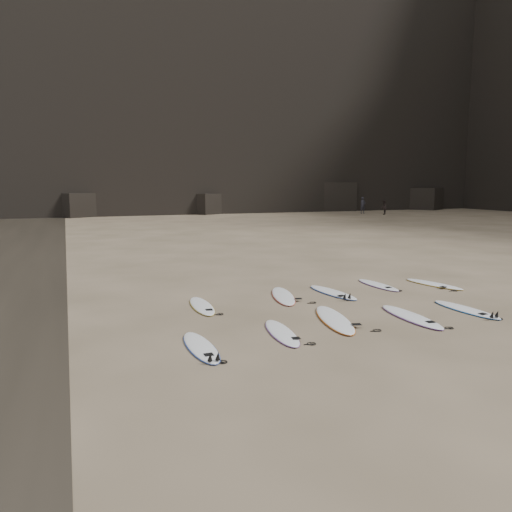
{
  "coord_description": "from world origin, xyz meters",
  "views": [
    {
      "loc": [
        -6.9,
        -10.9,
        3.56
      ],
      "look_at": [
        -1.92,
        2.18,
        1.5
      ],
      "focal_mm": 35.0,
      "sensor_mm": 36.0,
      "label": 1
    }
  ],
  "objects_px": {
    "surfboard_6": "(283,296)",
    "person_b": "(384,207)",
    "surfboard_2": "(334,319)",
    "surfboard_3": "(411,316)",
    "surfboard_1": "(282,332)",
    "person_a": "(363,205)",
    "surfboard_8": "(378,285)",
    "surfboard_5": "(202,306)",
    "surfboard_7": "(332,292)",
    "surfboard_9": "(434,284)",
    "surfboard_0": "(201,347)",
    "surfboard_4": "(466,309)"
  },
  "relations": [
    {
      "from": "surfboard_2",
      "to": "surfboard_7",
      "type": "distance_m",
      "value": 3.27
    },
    {
      "from": "surfboard_4",
      "to": "surfboard_7",
      "type": "xyz_separation_m",
      "value": [
        -2.41,
        3.27,
        0.0
      ]
    },
    {
      "from": "person_a",
      "to": "surfboard_2",
      "type": "bearing_deg",
      "value": -128.45
    },
    {
      "from": "surfboard_2",
      "to": "surfboard_3",
      "type": "bearing_deg",
      "value": 0.68
    },
    {
      "from": "surfboard_2",
      "to": "person_a",
      "type": "height_order",
      "value": "person_a"
    },
    {
      "from": "person_b",
      "to": "surfboard_9",
      "type": "bearing_deg",
      "value": 5.45
    },
    {
      "from": "surfboard_6",
      "to": "surfboard_7",
      "type": "height_order",
      "value": "surfboard_6"
    },
    {
      "from": "surfboard_3",
      "to": "surfboard_6",
      "type": "relative_size",
      "value": 1.0
    },
    {
      "from": "surfboard_8",
      "to": "surfboard_9",
      "type": "height_order",
      "value": "surfboard_9"
    },
    {
      "from": "surfboard_7",
      "to": "surfboard_9",
      "type": "height_order",
      "value": "surfboard_7"
    },
    {
      "from": "surfboard_0",
      "to": "person_a",
      "type": "relative_size",
      "value": 1.18
    },
    {
      "from": "surfboard_7",
      "to": "surfboard_8",
      "type": "distance_m",
      "value": 2.14
    },
    {
      "from": "surfboard_2",
      "to": "surfboard_7",
      "type": "bearing_deg",
      "value": 75.47
    },
    {
      "from": "surfboard_1",
      "to": "surfboard_5",
      "type": "height_order",
      "value": "surfboard_5"
    },
    {
      "from": "surfboard_0",
      "to": "surfboard_9",
      "type": "distance_m",
      "value": 10.05
    },
    {
      "from": "surfboard_7",
      "to": "person_b",
      "type": "relative_size",
      "value": 1.48
    },
    {
      "from": "surfboard_6",
      "to": "surfboard_8",
      "type": "bearing_deg",
      "value": 21.46
    },
    {
      "from": "person_a",
      "to": "surfboard_1",
      "type": "bearing_deg",
      "value": -129.82
    },
    {
      "from": "surfboard_6",
      "to": "person_b",
      "type": "height_order",
      "value": "person_b"
    },
    {
      "from": "surfboard_2",
      "to": "surfboard_8",
      "type": "distance_m",
      "value": 4.96
    },
    {
      "from": "surfboard_4",
      "to": "surfboard_6",
      "type": "xyz_separation_m",
      "value": [
        -4.12,
        3.37,
        0.0
      ]
    },
    {
      "from": "surfboard_3",
      "to": "surfboard_8",
      "type": "distance_m",
      "value": 4.17
    },
    {
      "from": "surfboard_7",
      "to": "surfboard_9",
      "type": "bearing_deg",
      "value": -7.29
    },
    {
      "from": "surfboard_5",
      "to": "person_b",
      "type": "height_order",
      "value": "person_b"
    },
    {
      "from": "surfboard_3",
      "to": "person_b",
      "type": "xyz_separation_m",
      "value": [
        24.99,
        36.82,
        0.77
      ]
    },
    {
      "from": "surfboard_0",
      "to": "surfboard_1",
      "type": "bearing_deg",
      "value": 9.28
    },
    {
      "from": "person_b",
      "to": "surfboard_5",
      "type": "bearing_deg",
      "value": -3.5
    },
    {
      "from": "surfboard_3",
      "to": "surfboard_4",
      "type": "height_order",
      "value": "surfboard_3"
    },
    {
      "from": "surfboard_2",
      "to": "surfboard_5",
      "type": "bearing_deg",
      "value": 151.35
    },
    {
      "from": "surfboard_2",
      "to": "person_b",
      "type": "xyz_separation_m",
      "value": [
        27.03,
        36.33,
        0.77
      ]
    },
    {
      "from": "surfboard_1",
      "to": "surfboard_5",
      "type": "relative_size",
      "value": 0.97
    },
    {
      "from": "surfboard_3",
      "to": "surfboard_8",
      "type": "xyz_separation_m",
      "value": [
        1.61,
        3.85,
        -0.01
      ]
    },
    {
      "from": "surfboard_5",
      "to": "surfboard_9",
      "type": "distance_m",
      "value": 8.41
    },
    {
      "from": "surfboard_1",
      "to": "surfboard_2",
      "type": "relative_size",
      "value": 0.8
    },
    {
      "from": "surfboard_7",
      "to": "surfboard_8",
      "type": "relative_size",
      "value": 1.09
    },
    {
      "from": "surfboard_6",
      "to": "surfboard_4",
      "type": "bearing_deg",
      "value": -23.73
    },
    {
      "from": "surfboard_3",
      "to": "surfboard_7",
      "type": "height_order",
      "value": "surfboard_3"
    },
    {
      "from": "person_a",
      "to": "surfboard_3",
      "type": "bearing_deg",
      "value": -126.0
    },
    {
      "from": "surfboard_3",
      "to": "surfboard_0",
      "type": "bearing_deg",
      "value": -173.14
    },
    {
      "from": "surfboard_0",
      "to": "surfboard_3",
      "type": "bearing_deg",
      "value": 3.96
    },
    {
      "from": "surfboard_2",
      "to": "surfboard_4",
      "type": "relative_size",
      "value": 1.21
    },
    {
      "from": "surfboard_7",
      "to": "surfboard_9",
      "type": "distance_m",
      "value": 3.99
    },
    {
      "from": "surfboard_6",
      "to": "surfboard_7",
      "type": "bearing_deg",
      "value": 12.11
    },
    {
      "from": "person_a",
      "to": "surfboard_9",
      "type": "bearing_deg",
      "value": -124.18
    },
    {
      "from": "surfboard_7",
      "to": "person_a",
      "type": "xyz_separation_m",
      "value": [
        24.29,
        35.88,
        0.92
      ]
    },
    {
      "from": "surfboard_0",
      "to": "person_b",
      "type": "height_order",
      "value": "person_b"
    },
    {
      "from": "surfboard_0",
      "to": "surfboard_1",
      "type": "distance_m",
      "value": 2.09
    },
    {
      "from": "surfboard_0",
      "to": "surfboard_6",
      "type": "bearing_deg",
      "value": 46.5
    },
    {
      "from": "surfboard_0",
      "to": "surfboard_8",
      "type": "distance_m",
      "value": 8.57
    },
    {
      "from": "surfboard_3",
      "to": "person_a",
      "type": "xyz_separation_m",
      "value": [
        23.82,
        39.23,
        0.92
      ]
    }
  ]
}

